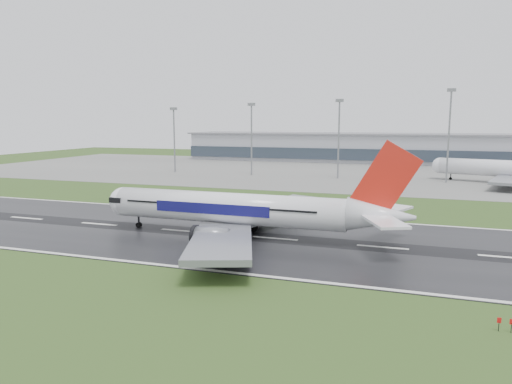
% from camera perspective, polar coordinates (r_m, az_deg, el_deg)
% --- Properties ---
extents(ground, '(520.00, 520.00, 0.00)m').
position_cam_1_polar(ground, '(87.23, 15.11, -6.54)').
color(ground, '#294419').
rests_on(ground, ground).
extents(runway, '(400.00, 45.00, 0.10)m').
position_cam_1_polar(runway, '(87.22, 15.11, -6.51)').
color(runway, black).
rests_on(runway, ground).
extents(apron, '(400.00, 130.00, 0.08)m').
position_cam_1_polar(apron, '(210.45, 17.23, 2.11)').
color(apron, slate).
rests_on(apron, ground).
extents(terminal, '(240.00, 36.00, 15.00)m').
position_cam_1_polar(terminal, '(269.66, 17.63, 5.02)').
color(terminal, '#9597A0').
rests_on(terminal, ground).
extents(main_airliner, '(62.24, 59.33, 18.23)m').
position_cam_1_polar(main_airliner, '(90.01, -1.04, 0.21)').
color(main_airliner, white).
rests_on(main_airliner, runway).
extents(floodmast_0, '(0.64, 0.64, 27.13)m').
position_cam_1_polar(floodmast_0, '(209.53, -9.89, 6.06)').
color(floodmast_0, gray).
rests_on(floodmast_0, ground).
extents(floodmast_1, '(0.64, 0.64, 28.60)m').
position_cam_1_polar(floodmast_1, '(195.08, -0.55, 6.22)').
color(floodmast_1, gray).
rests_on(floodmast_1, ground).
extents(floodmast_2, '(0.64, 0.64, 29.66)m').
position_cam_1_polar(floodmast_2, '(186.45, 10.00, 6.15)').
color(floodmast_2, gray).
rests_on(floodmast_2, ground).
extents(floodmast_3, '(0.64, 0.64, 32.80)m').
position_cam_1_polar(floodmast_3, '(184.70, 22.36, 6.10)').
color(floodmast_3, gray).
rests_on(floodmast_3, ground).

